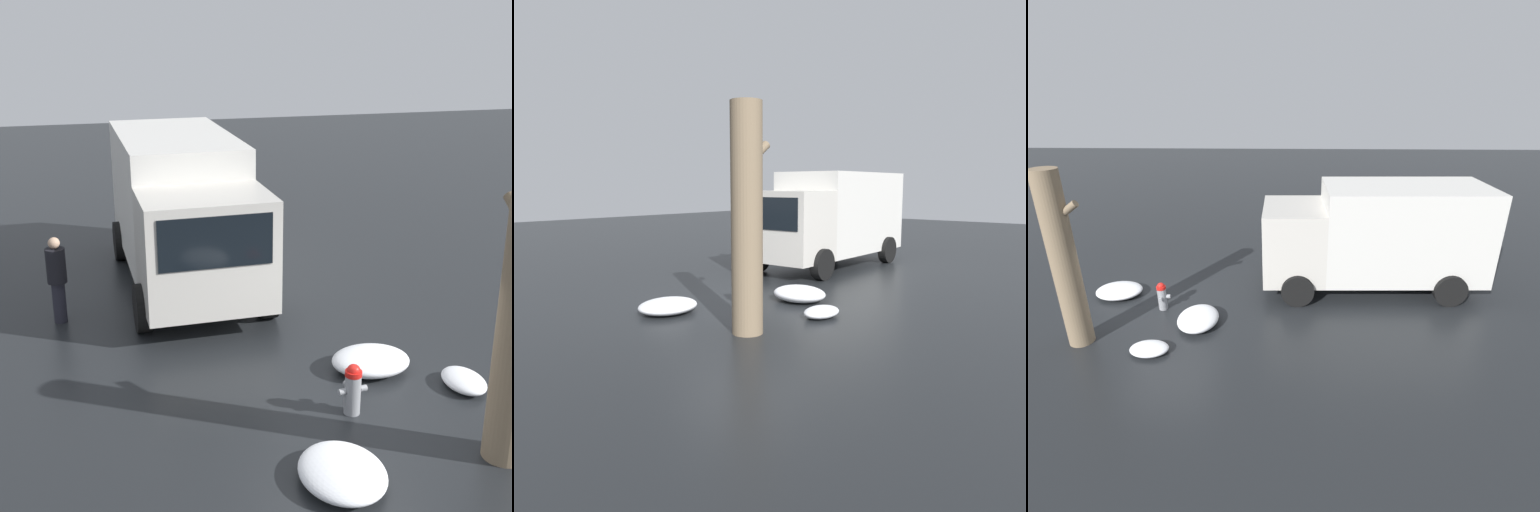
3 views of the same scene
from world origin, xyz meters
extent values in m
plane|color=black|center=(0.00, 0.00, 0.00)|extent=(60.00, 60.00, 0.00)
cylinder|color=gray|center=(0.00, 0.00, 0.30)|extent=(0.24, 0.24, 0.61)
cylinder|color=red|center=(0.00, 0.00, 0.65)|extent=(0.25, 0.25, 0.08)
sphere|color=red|center=(0.00, 0.00, 0.69)|extent=(0.20, 0.20, 0.20)
cylinder|color=gray|center=(0.17, 0.01, 0.38)|extent=(0.11, 0.12, 0.11)
cylinder|color=gray|center=(-0.01, 0.17, 0.38)|extent=(0.10, 0.11, 0.09)
cylinder|color=gray|center=(0.01, -0.17, 0.38)|extent=(0.10, 0.11, 0.09)
cylinder|color=#7F6B51|center=(-1.48, -1.54, 2.05)|extent=(0.56, 0.56, 4.10)
cylinder|color=#7F6B51|center=(-1.23, -1.54, 3.20)|extent=(0.65, 0.16, 0.52)
cube|color=beige|center=(3.53, 1.48, 1.48)|extent=(1.79, 2.40, 2.06)
cube|color=black|center=(2.66, 1.46, 1.89)|extent=(0.09, 1.97, 0.90)
cube|color=silver|center=(6.66, 1.57, 1.77)|extent=(4.61, 2.48, 2.63)
cylinder|color=black|center=(3.65, 0.31, 0.45)|extent=(0.91, 0.31, 0.90)
cylinder|color=black|center=(3.59, 2.66, 0.45)|extent=(0.91, 0.31, 0.90)
cylinder|color=black|center=(7.83, 0.43, 0.45)|extent=(0.91, 0.31, 0.90)
cylinder|color=black|center=(7.76, 2.78, 0.45)|extent=(0.91, 0.31, 0.90)
cylinder|color=#23232D|center=(4.38, 4.13, 0.39)|extent=(0.25, 0.25, 0.79)
cylinder|color=black|center=(4.38, 4.13, 1.12)|extent=(0.36, 0.36, 0.66)
sphere|color=tan|center=(4.38, 4.13, 1.55)|extent=(0.21, 0.21, 0.21)
ellipsoid|color=white|center=(0.28, -1.96, 0.12)|extent=(0.88, 0.62, 0.23)
ellipsoid|color=white|center=(1.14, -0.76, 0.18)|extent=(1.03, 1.28, 0.37)
ellipsoid|color=white|center=(-1.50, 0.71, 0.15)|extent=(1.30, 1.09, 0.31)
camera|label=1|loc=(-8.45, 3.55, 5.53)|focal=50.00mm
camera|label=2|loc=(-7.94, -7.51, 2.66)|focal=35.00mm
camera|label=3|loc=(3.55, -9.36, 5.62)|focal=28.00mm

